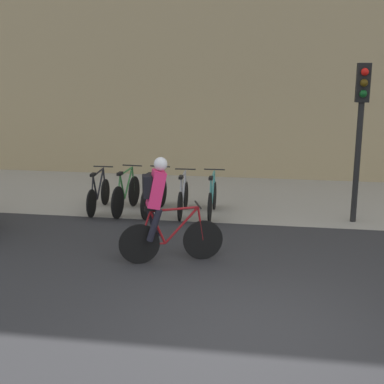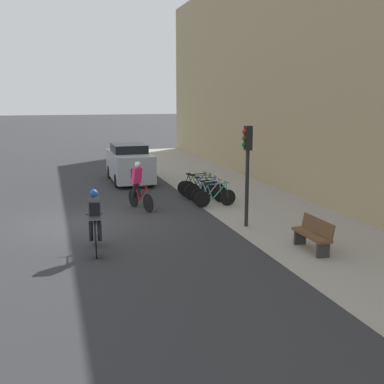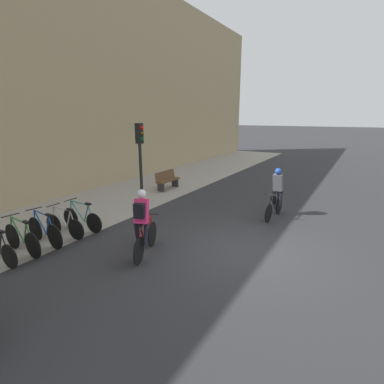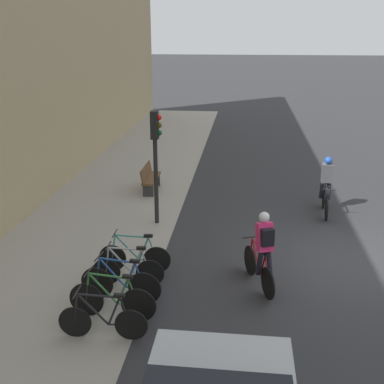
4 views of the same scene
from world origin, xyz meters
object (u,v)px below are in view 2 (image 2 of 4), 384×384
object	(u,v)px
parked_bike_1	(200,187)
parked_bike_2	(205,190)
parked_bike_4	(215,197)
parked_car	(130,164)
parked_bike_0	(196,185)
cyclist_grey	(95,219)
traffic_light_pole	(247,157)
parked_bike_3	(210,194)
bench	(313,234)
cyclist_pink	(138,184)

from	to	relation	value
parked_bike_1	parked_bike_2	xyz separation A→B (m)	(0.64, 0.00, 0.00)
parked_bike_4	parked_car	bearing A→B (deg)	-160.87
parked_bike_2	parked_car	size ratio (longest dim) A/B	0.40
parked_bike_0	parked_car	distance (m)	4.48
cyclist_grey	parked_bike_0	xyz separation A→B (m)	(-6.95, 4.90, -0.57)
parked_bike_2	traffic_light_pole	bearing A→B (deg)	0.24
parked_bike_0	parked_bike_3	distance (m)	1.92
cyclist_grey	bench	xyz separation A→B (m)	(1.42, 5.69, -0.48)
parked_bike_1	parked_car	bearing A→B (deg)	-153.64
parked_bike_3	cyclist_pink	bearing A→B (deg)	-87.29
parked_bike_4	parked_car	distance (m)	6.80
parked_bike_4	cyclist_pink	bearing A→B (deg)	-99.96
parked_bike_2	bench	size ratio (longest dim) A/B	1.14
cyclist_pink	parked_car	world-z (taller)	parked_car
parked_bike_1	bench	xyz separation A→B (m)	(7.73, 0.79, 0.05)
parked_bike_0	parked_bike_3	world-z (taller)	parked_bike_3
parked_bike_0	parked_bike_3	bearing A→B (deg)	0.04
parked_bike_4	bench	world-z (taller)	parked_bike_4
parked_bike_2	traffic_light_pole	distance (m)	4.63
cyclist_pink	parked_bike_3	size ratio (longest dim) A/B	1.13
parked_bike_1	parked_bike_3	distance (m)	1.28
parked_bike_3	parked_car	world-z (taller)	parked_car
parked_car	bench	bearing A→B (deg)	13.84
traffic_light_pole	parked_car	bearing A→B (deg)	-166.55
cyclist_pink	cyclist_grey	world-z (taller)	cyclist_pink
parked_bike_2	traffic_light_pole	xyz separation A→B (m)	(4.25, 0.02, 1.85)
parked_bike_1	parked_car	distance (m)	5.03
parked_bike_0	parked_bike_2	xyz separation A→B (m)	(1.28, 0.00, 0.03)
cyclist_pink	bench	bearing A→B (deg)	30.09
parked_bike_4	parked_car	xyz separation A→B (m)	(-6.41, -2.22, 0.51)
cyclist_pink	parked_bike_0	distance (m)	3.58
cyclist_grey	parked_car	distance (m)	11.13
cyclist_grey	parked_bike_0	distance (m)	8.53
traffic_light_pole	parked_car	world-z (taller)	traffic_light_pole
parked_bike_1	parked_bike_3	bearing A→B (deg)	-0.01
parked_bike_2	parked_bike_4	world-z (taller)	parked_bike_2
parked_bike_0	parked_bike_4	distance (m)	2.56
bench	traffic_light_pole	bearing A→B (deg)	-164.88
cyclist_grey	parked_bike_4	world-z (taller)	cyclist_grey
cyclist_pink	parked_bike_2	bearing A→B (deg)	105.13
parked_bike_1	bench	world-z (taller)	parked_bike_1
parked_car	cyclist_grey	bearing A→B (deg)	-13.94
cyclist_grey	parked_car	xyz separation A→B (m)	(-10.80, 2.68, -0.05)
parked_bike_4	traffic_light_pole	xyz separation A→B (m)	(2.97, 0.02, 1.87)
parked_bike_1	parked_bike_4	world-z (taller)	parked_bike_1
parked_bike_1	traffic_light_pole	bearing A→B (deg)	0.21
cyclist_grey	cyclist_pink	bearing A→B (deg)	157.48
cyclist_pink	cyclist_grey	bearing A→B (deg)	-22.52
traffic_light_pole	bench	world-z (taller)	traffic_light_pole
cyclist_pink	traffic_light_pole	size ratio (longest dim) A/B	0.55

